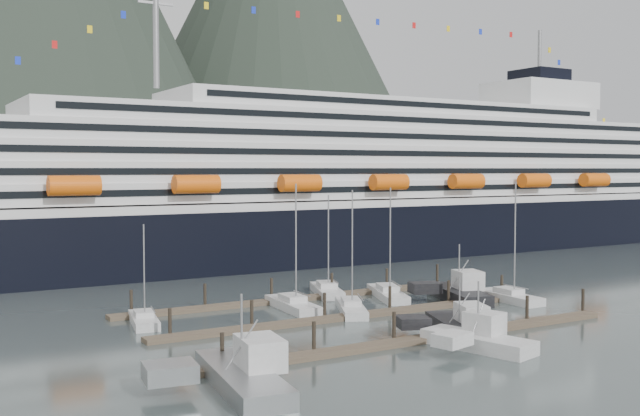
{
  "coord_description": "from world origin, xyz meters",
  "views": [
    {
      "loc": [
        -50.9,
        -66.78,
        16.83
      ],
      "look_at": [
        2.09,
        22.0,
        11.41
      ],
      "focal_mm": 42.0,
      "sensor_mm": 36.0,
      "label": 1
    }
  ],
  "objects_px": {
    "sailboat_c": "(293,306)",
    "trawler_b": "(477,340)",
    "cruise_ship": "(356,193)",
    "sailboat_d": "(351,308)",
    "sailboat_g": "(388,294)",
    "trawler_e": "(458,293)",
    "sailboat_h": "(509,298)",
    "trawler_a": "(240,375)",
    "sailboat_a": "(144,321)",
    "trawler_c": "(458,326)",
    "sailboat_f": "(327,292)"
  },
  "relations": [
    {
      "from": "sailboat_c",
      "to": "sailboat_h",
      "type": "distance_m",
      "value": 27.83
    },
    {
      "from": "cruise_ship",
      "to": "trawler_a",
      "type": "distance_m",
      "value": 91.0
    },
    {
      "from": "sailboat_g",
      "to": "sailboat_h",
      "type": "height_order",
      "value": "sailboat_h"
    },
    {
      "from": "cruise_ship",
      "to": "sailboat_d",
      "type": "bearing_deg",
      "value": -124.2
    },
    {
      "from": "sailboat_h",
      "to": "trawler_b",
      "type": "bearing_deg",
      "value": 131.38
    },
    {
      "from": "trawler_e",
      "to": "sailboat_h",
      "type": "bearing_deg",
      "value": -110.77
    },
    {
      "from": "sailboat_h",
      "to": "trawler_c",
      "type": "distance_m",
      "value": 21.62
    },
    {
      "from": "trawler_c",
      "to": "trawler_e",
      "type": "height_order",
      "value": "trawler_e"
    },
    {
      "from": "sailboat_c",
      "to": "sailboat_d",
      "type": "distance_m",
      "value": 7.12
    },
    {
      "from": "cruise_ship",
      "to": "sailboat_f",
      "type": "relative_size",
      "value": 15.04
    },
    {
      "from": "cruise_ship",
      "to": "sailboat_d",
      "type": "distance_m",
      "value": 60.03
    },
    {
      "from": "sailboat_d",
      "to": "trawler_e",
      "type": "height_order",
      "value": "sailboat_d"
    },
    {
      "from": "sailboat_d",
      "to": "trawler_c",
      "type": "xyz_separation_m",
      "value": [
        2.67,
        -15.72,
        0.42
      ]
    },
    {
      "from": "sailboat_a",
      "to": "trawler_b",
      "type": "bearing_deg",
      "value": -127.59
    },
    {
      "from": "sailboat_d",
      "to": "trawler_e",
      "type": "bearing_deg",
      "value": -65.27
    },
    {
      "from": "sailboat_a",
      "to": "cruise_ship",
      "type": "bearing_deg",
      "value": -41.09
    },
    {
      "from": "trawler_a",
      "to": "trawler_e",
      "type": "xyz_separation_m",
      "value": [
        40.19,
        20.78,
        -0.01
      ]
    },
    {
      "from": "sailboat_a",
      "to": "sailboat_g",
      "type": "relative_size",
      "value": 0.76
    },
    {
      "from": "sailboat_g",
      "to": "sailboat_h",
      "type": "distance_m",
      "value": 15.37
    },
    {
      "from": "sailboat_g",
      "to": "trawler_b",
      "type": "height_order",
      "value": "sailboat_g"
    },
    {
      "from": "sailboat_d",
      "to": "trawler_b",
      "type": "distance_m",
      "value": 21.26
    },
    {
      "from": "sailboat_g",
      "to": "trawler_b",
      "type": "bearing_deg",
      "value": -177.43
    },
    {
      "from": "sailboat_g",
      "to": "trawler_c",
      "type": "bearing_deg",
      "value": -175.95
    },
    {
      "from": "sailboat_a",
      "to": "sailboat_d",
      "type": "height_order",
      "value": "sailboat_d"
    },
    {
      "from": "sailboat_h",
      "to": "trawler_e",
      "type": "height_order",
      "value": "sailboat_h"
    },
    {
      "from": "sailboat_g",
      "to": "trawler_e",
      "type": "bearing_deg",
      "value": -110.31
    },
    {
      "from": "sailboat_a",
      "to": "sailboat_g",
      "type": "distance_m",
      "value": 32.54
    },
    {
      "from": "sailboat_a",
      "to": "trawler_e",
      "type": "distance_m",
      "value": 39.7
    },
    {
      "from": "sailboat_d",
      "to": "sailboat_g",
      "type": "relative_size",
      "value": 0.99
    },
    {
      "from": "sailboat_c",
      "to": "trawler_c",
      "type": "height_order",
      "value": "sailboat_c"
    },
    {
      "from": "sailboat_h",
      "to": "trawler_a",
      "type": "height_order",
      "value": "sailboat_h"
    },
    {
      "from": "sailboat_g",
      "to": "trawler_c",
      "type": "height_order",
      "value": "sailboat_g"
    },
    {
      "from": "cruise_ship",
      "to": "sailboat_g",
      "type": "height_order",
      "value": "cruise_ship"
    },
    {
      "from": "sailboat_c",
      "to": "trawler_c",
      "type": "xyz_separation_m",
      "value": [
        7.83,
        -20.63,
        0.4
      ]
    },
    {
      "from": "cruise_ship",
      "to": "sailboat_a",
      "type": "relative_size",
      "value": 18.47
    },
    {
      "from": "sailboat_f",
      "to": "trawler_c",
      "type": "bearing_deg",
      "value": -161.68
    },
    {
      "from": "sailboat_f",
      "to": "trawler_b",
      "type": "relative_size",
      "value": 1.23
    },
    {
      "from": "sailboat_g",
      "to": "sailboat_d",
      "type": "bearing_deg",
      "value": 142.32
    },
    {
      "from": "sailboat_g",
      "to": "trawler_b",
      "type": "distance_m",
      "value": 28.4
    },
    {
      "from": "trawler_a",
      "to": "sailboat_g",
      "type": "bearing_deg",
      "value": -42.74
    },
    {
      "from": "sailboat_h",
      "to": "trawler_a",
      "type": "bearing_deg",
      "value": 112.92
    },
    {
      "from": "sailboat_f",
      "to": "sailboat_a",
      "type": "bearing_deg",
      "value": 123.46
    },
    {
      "from": "sailboat_f",
      "to": "sailboat_d",
      "type": "bearing_deg",
      "value": -177.36
    },
    {
      "from": "trawler_b",
      "to": "trawler_a",
      "type": "bearing_deg",
      "value": 75.67
    },
    {
      "from": "cruise_ship",
      "to": "trawler_c",
      "type": "relative_size",
      "value": 16.02
    },
    {
      "from": "trawler_b",
      "to": "sailboat_h",
      "type": "bearing_deg",
      "value": -65.31
    },
    {
      "from": "cruise_ship",
      "to": "trawler_c",
      "type": "height_order",
      "value": "cruise_ship"
    },
    {
      "from": "sailboat_c",
      "to": "trawler_b",
      "type": "height_order",
      "value": "sailboat_c"
    },
    {
      "from": "sailboat_d",
      "to": "sailboat_h",
      "type": "bearing_deg",
      "value": -75.53
    },
    {
      "from": "trawler_a",
      "to": "trawler_e",
      "type": "relative_size",
      "value": 1.17
    }
  ]
}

